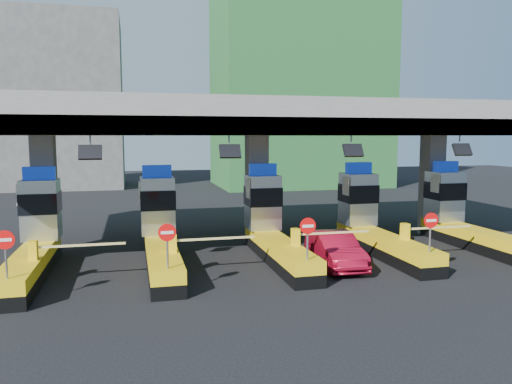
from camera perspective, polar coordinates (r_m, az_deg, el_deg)
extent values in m
plane|color=black|center=(22.84, 1.91, -7.45)|extent=(120.00, 120.00, 0.00)
cube|color=slate|center=(25.09, 0.08, 8.19)|extent=(28.00, 12.00, 1.50)
cube|color=#4C4C49|center=(19.60, 4.14, 7.51)|extent=(28.00, 0.60, 0.70)
cube|color=slate|center=(24.80, -22.96, -0.40)|extent=(1.00, 1.00, 5.50)
cube|color=slate|center=(25.22, 0.08, 0.22)|extent=(1.00, 1.00, 5.50)
cube|color=slate|center=(29.28, 19.43, 0.71)|extent=(1.00, 1.00, 5.50)
cylinder|color=slate|center=(18.69, -18.41, 5.42)|extent=(0.06, 0.06, 0.50)
cube|color=black|center=(18.50, -18.42, 4.33)|extent=(0.80, 0.38, 0.54)
cylinder|color=slate|center=(18.97, -3.11, 5.74)|extent=(0.06, 0.06, 0.50)
cube|color=black|center=(18.78, -2.98, 4.67)|extent=(0.80, 0.38, 0.54)
cylinder|color=slate|center=(20.51, 10.82, 5.69)|extent=(0.06, 0.06, 0.50)
cube|color=black|center=(20.33, 11.04, 4.69)|extent=(0.80, 0.38, 0.54)
cylinder|color=slate|center=(23.05, 22.24, 5.39)|extent=(0.06, 0.06, 0.50)
cube|color=black|center=(22.89, 22.50, 4.50)|extent=(0.80, 0.38, 0.54)
cube|color=black|center=(21.35, -24.35, -8.31)|extent=(1.20, 8.00, 0.50)
cube|color=#E5B70C|center=(21.24, -24.41, -7.01)|extent=(1.20, 8.00, 0.50)
cube|color=#9EA3A8|center=(23.68, -23.37, -1.81)|extent=(1.50, 1.50, 2.60)
cube|color=black|center=(23.62, -23.41, -1.10)|extent=(1.56, 1.56, 0.90)
cube|color=#0C2DBF|center=(23.52, -23.54, 2.00)|extent=(1.30, 0.35, 0.55)
cube|color=white|center=(23.45, -25.49, -0.26)|extent=(0.06, 0.70, 0.90)
cylinder|color=slate|center=(17.61, -26.67, -6.80)|extent=(0.07, 0.07, 1.30)
cylinder|color=red|center=(17.46, -26.79, -4.90)|extent=(0.60, 0.04, 0.60)
cube|color=white|center=(17.43, -26.81, -4.92)|extent=(0.42, 0.02, 0.10)
cube|color=#E5B70C|center=(19.89, -24.12, -6.10)|extent=(0.30, 0.35, 0.70)
cube|color=white|center=(19.64, -19.37, -5.76)|extent=(3.20, 0.08, 0.08)
cube|color=black|center=(21.01, -10.69, -8.08)|extent=(1.20, 8.00, 0.50)
cube|color=#E5B70C|center=(20.90, -10.72, -6.75)|extent=(1.20, 8.00, 0.50)
cube|color=#9EA3A8|center=(23.37, -11.18, -1.51)|extent=(1.50, 1.50, 2.60)
cube|color=black|center=(23.31, -11.20, -0.78)|extent=(1.56, 1.56, 0.90)
cube|color=#0C2DBF|center=(23.21, -11.27, 2.36)|extent=(1.30, 0.35, 0.55)
cube|color=white|center=(22.96, -13.18, 0.07)|extent=(0.06, 0.70, 0.90)
cylinder|color=slate|center=(17.19, -10.09, -6.52)|extent=(0.07, 0.07, 1.30)
cylinder|color=red|center=(17.04, -10.12, -4.57)|extent=(0.60, 0.04, 0.60)
cube|color=white|center=(17.02, -10.12, -4.59)|extent=(0.42, 0.02, 0.10)
cube|color=#E5B70C|center=(19.62, -9.53, -5.80)|extent=(0.30, 0.35, 0.70)
cube|color=white|center=(19.78, -4.74, -5.33)|extent=(3.20, 0.08, 0.08)
cube|color=black|center=(21.85, 2.63, -7.42)|extent=(1.20, 8.00, 0.50)
cube|color=#E5B70C|center=(21.73, 2.64, -6.14)|extent=(1.20, 8.00, 0.50)
cube|color=#9EA3A8|center=(24.12, 0.76, -1.14)|extent=(1.50, 1.50, 2.60)
cube|color=black|center=(24.06, 0.78, -0.44)|extent=(1.56, 1.56, 0.90)
cube|color=#0C2DBF|center=(23.96, 0.77, 2.61)|extent=(1.30, 0.35, 0.55)
cube|color=white|center=(23.56, -0.93, 0.39)|extent=(0.06, 0.70, 0.90)
cylinder|color=slate|center=(18.20, 5.90, -5.73)|extent=(0.07, 0.07, 1.30)
cylinder|color=red|center=(18.05, 5.95, -3.89)|extent=(0.60, 0.04, 0.60)
cube|color=white|center=(18.03, 5.98, -3.90)|extent=(0.42, 0.02, 0.10)
cube|color=#E5B70C|center=(20.59, 4.54, -5.15)|extent=(0.30, 0.35, 0.70)
cube|color=white|center=(21.14, 8.80, -4.62)|extent=(3.20, 0.08, 0.08)
cube|color=black|center=(23.72, 14.37, -6.50)|extent=(1.20, 8.00, 0.50)
cube|color=#E5B70C|center=(23.62, 14.40, -5.32)|extent=(1.20, 8.00, 0.50)
cube|color=#9EA3A8|center=(25.83, 11.56, -0.77)|extent=(1.50, 1.50, 2.60)
cube|color=black|center=(25.78, 11.59, -0.11)|extent=(1.56, 1.56, 0.90)
cube|color=#0C2DBF|center=(25.69, 11.64, 2.73)|extent=(1.30, 0.35, 0.55)
cube|color=white|center=(25.15, 10.24, 0.67)|extent=(0.06, 0.70, 0.90)
cylinder|color=slate|center=(20.42, 19.27, -4.73)|extent=(0.07, 0.07, 1.30)
cylinder|color=red|center=(20.29, 19.38, -3.08)|extent=(0.60, 0.04, 0.60)
cube|color=white|center=(20.27, 19.42, -3.09)|extent=(0.42, 0.02, 0.10)
cube|color=#E5B70C|center=(22.65, 16.66, -4.34)|extent=(0.30, 0.35, 0.70)
cube|color=white|center=(23.51, 20.14, -3.83)|extent=(3.20, 0.08, 0.08)
cube|color=black|center=(26.43, 24.01, -5.54)|extent=(1.20, 8.00, 0.50)
cube|color=#E5B70C|center=(26.33, 24.06, -4.48)|extent=(1.20, 8.00, 0.50)
cube|color=#9EA3A8|center=(28.34, 20.73, -0.43)|extent=(1.50, 1.50, 2.60)
cube|color=black|center=(28.29, 20.77, 0.17)|extent=(1.56, 1.56, 0.90)
cube|color=#0C2DBF|center=(28.20, 20.85, 2.76)|extent=(1.30, 0.35, 0.55)
cube|color=white|center=(27.57, 19.77, 0.89)|extent=(0.06, 0.70, 0.90)
cube|color=#E5B70C|center=(25.54, 26.39, -3.55)|extent=(0.30, 0.35, 0.70)
cube|color=#1E5926|center=(56.95, 4.91, 14.99)|extent=(18.00, 12.00, 28.00)
cube|color=#4C4C49|center=(57.99, -22.07, 9.43)|extent=(14.00, 10.00, 18.00)
imported|color=maroon|center=(21.39, 9.01, -6.49)|extent=(1.85, 4.48, 1.44)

